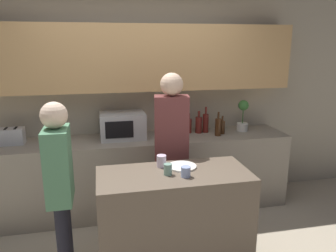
# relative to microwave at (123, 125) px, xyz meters

# --- Properties ---
(back_wall) EXTENTS (6.40, 0.40, 2.70)m
(back_wall) POSITION_rel_microwave_xyz_m (0.18, 0.20, 0.48)
(back_wall) COLOR #B2A893
(back_wall) RESTS_ON ground_plane
(back_counter) EXTENTS (3.60, 0.62, 0.90)m
(back_counter) POSITION_rel_microwave_xyz_m (0.18, -0.07, -0.60)
(back_counter) COLOR gray
(back_counter) RESTS_ON ground_plane
(kitchen_island) EXTENTS (1.31, 0.60, 0.92)m
(kitchen_island) POSITION_rel_microwave_xyz_m (0.34, -1.22, -0.59)
(kitchen_island) COLOR brown
(kitchen_island) RESTS_ON ground_plane
(microwave) EXTENTS (0.52, 0.39, 0.30)m
(microwave) POSITION_rel_microwave_xyz_m (0.00, 0.00, 0.00)
(microwave) COLOR #B7BABC
(microwave) RESTS_ON back_counter
(toaster) EXTENTS (0.26, 0.16, 0.18)m
(toaster) POSITION_rel_microwave_xyz_m (-1.22, 0.00, -0.06)
(toaster) COLOR silver
(toaster) RESTS_ON back_counter
(potted_plant) EXTENTS (0.14, 0.14, 0.39)m
(potted_plant) POSITION_rel_microwave_xyz_m (1.51, 0.00, 0.05)
(potted_plant) COLOR silver
(potted_plant) RESTS_ON back_counter
(bottle_0) EXTENTS (0.06, 0.06, 0.25)m
(bottle_0) POSITION_rel_microwave_xyz_m (0.65, 0.02, -0.05)
(bottle_0) COLOR black
(bottle_0) RESTS_ON back_counter
(bottle_1) EXTENTS (0.08, 0.08, 0.25)m
(bottle_1) POSITION_rel_microwave_xyz_m (0.73, 0.03, -0.06)
(bottle_1) COLOR black
(bottle_1) RESTS_ON back_counter
(bottle_2) EXTENTS (0.07, 0.07, 0.25)m
(bottle_2) POSITION_rel_microwave_xyz_m (0.82, 0.05, -0.06)
(bottle_2) COLOR maroon
(bottle_2) RESTS_ON back_counter
(bottle_3) EXTENTS (0.08, 0.08, 0.28)m
(bottle_3) POSITION_rel_microwave_xyz_m (0.94, 0.02, -0.04)
(bottle_3) COLOR maroon
(bottle_3) RESTS_ON back_counter
(bottle_4) EXTENTS (0.07, 0.07, 0.32)m
(bottle_4) POSITION_rel_microwave_xyz_m (1.03, 0.03, -0.03)
(bottle_4) COLOR maroon
(bottle_4) RESTS_ON back_counter
(bottle_5) EXTENTS (0.07, 0.07, 0.29)m
(bottle_5) POSITION_rel_microwave_xyz_m (1.13, -0.15, -0.04)
(bottle_5) COLOR #472814
(bottle_5) RESTS_ON back_counter
(bottle_6) EXTENTS (0.07, 0.07, 0.22)m
(bottle_6) POSITION_rel_microwave_xyz_m (1.21, -0.08, -0.06)
(bottle_6) COLOR #472814
(bottle_6) RESTS_ON back_counter
(plate_on_island) EXTENTS (0.26, 0.26, 0.01)m
(plate_on_island) POSITION_rel_microwave_xyz_m (0.44, -1.10, -0.13)
(plate_on_island) COLOR white
(plate_on_island) RESTS_ON kitchen_island
(cup_0) EXTENTS (0.07, 0.07, 0.10)m
(cup_0) POSITION_rel_microwave_xyz_m (0.28, -1.24, -0.09)
(cup_0) COLOR #7BA896
(cup_0) RESTS_ON kitchen_island
(cup_1) EXTENTS (0.08, 0.08, 0.09)m
(cup_1) POSITION_rel_microwave_xyz_m (0.42, -1.32, -0.09)
(cup_1) COLOR #9CB1E6
(cup_1) RESTS_ON kitchen_island
(cup_2) EXTENTS (0.09, 0.09, 0.11)m
(cup_2) POSITION_rel_microwave_xyz_m (0.26, -1.05, -0.08)
(cup_2) COLOR silver
(cup_2) RESTS_ON kitchen_island
(person_left) EXTENTS (0.37, 0.25, 1.72)m
(person_left) POSITION_rel_microwave_xyz_m (0.44, -0.66, -0.03)
(person_left) COLOR black
(person_left) RESTS_ON ground_plane
(person_center) EXTENTS (0.21, 0.34, 1.57)m
(person_center) POSITION_rel_microwave_xyz_m (-0.59, -1.22, -0.13)
(person_center) COLOR black
(person_center) RESTS_ON ground_plane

